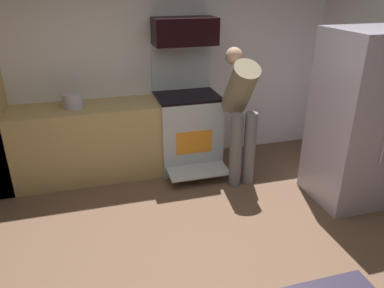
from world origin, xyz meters
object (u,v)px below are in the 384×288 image
at_px(refrigerator, 363,119).
at_px(stock_pot, 73,100).
at_px(oven_range, 187,128).
at_px(microwave, 185,31).
at_px(person_cook, 240,108).

distance_m(refrigerator, stock_pot, 3.16).
height_order(oven_range, stock_pot, oven_range).
bearing_deg(refrigerator, stock_pot, 156.48).
bearing_deg(microwave, oven_range, -90.00).
bearing_deg(stock_pot, person_cook, -17.00).
distance_m(oven_range, microwave, 1.18).
distance_m(microwave, stock_pot, 1.52).
relative_size(oven_range, stock_pot, 6.69).
height_order(refrigerator, person_cook, refrigerator).
bearing_deg(oven_range, person_cook, -48.52).
bearing_deg(microwave, stock_pot, -176.59).
height_order(oven_range, microwave, microwave).
bearing_deg(refrigerator, person_cook, 146.73).
relative_size(oven_range, refrigerator, 0.84).
xyz_separation_m(oven_range, microwave, (0.00, 0.09, 1.18)).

